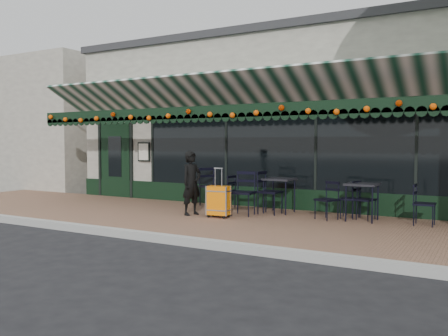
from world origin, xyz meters
The scene contains 17 objects.
ground centered at (0.00, 0.00, 0.00)m, with size 80.00×80.00×0.00m, color black.
sidewalk centered at (0.00, 2.00, 0.07)m, with size 18.00×4.00×0.15m, color brown.
curb centered at (0.00, -0.08, 0.07)m, with size 18.00×0.16×0.15m, color #9E9E99.
restaurant_building centered at (0.00, 7.84, 2.27)m, with size 12.00×9.60×4.50m.
neighbor_building_left centered at (-13.00, 8.00, 2.40)m, with size 12.00×8.00×4.80m, color #B9B4A3.
woman centered at (-0.80, 2.03, 0.86)m, with size 0.52×0.34×1.42m, color black.
suitcase centered at (-0.09, 2.01, 0.51)m, with size 0.49×0.31×1.06m.
cafe_table_a centered at (2.69, 3.10, 0.85)m, with size 0.63×0.63×0.77m.
cafe_table_b centered at (0.77, 3.30, 0.87)m, with size 0.65×0.65×0.80m.
chair_a_left centered at (2.38, 3.31, 0.55)m, with size 0.40×0.40×0.81m, color black, non-canonical shape.
chair_a_right centered at (2.69, 3.29, 0.56)m, with size 0.41×0.41×0.82m, color black, non-canonical shape.
chair_a_front centered at (2.00, 2.91, 0.55)m, with size 0.40×0.40×0.81m, color black, non-canonical shape.
chair_a_extra centered at (3.87, 3.14, 0.56)m, with size 0.41×0.41×0.82m, color black, non-canonical shape.
chair_b_left centered at (-0.70, 3.40, 0.56)m, with size 0.41×0.41×0.83m, color black, non-canonical shape.
chair_b_right centered at (0.66, 3.02, 0.64)m, with size 0.49×0.49×0.98m, color black, non-canonical shape.
chair_b_front centered at (0.22, 2.55, 0.64)m, with size 0.49×0.49×0.99m, color black, non-canonical shape.
chair_solo centered at (-1.20, 3.52, 0.64)m, with size 0.49×0.49×0.99m, color black, non-canonical shape.
Camera 1 is at (5.00, -6.71, 1.75)m, focal length 38.00 mm.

